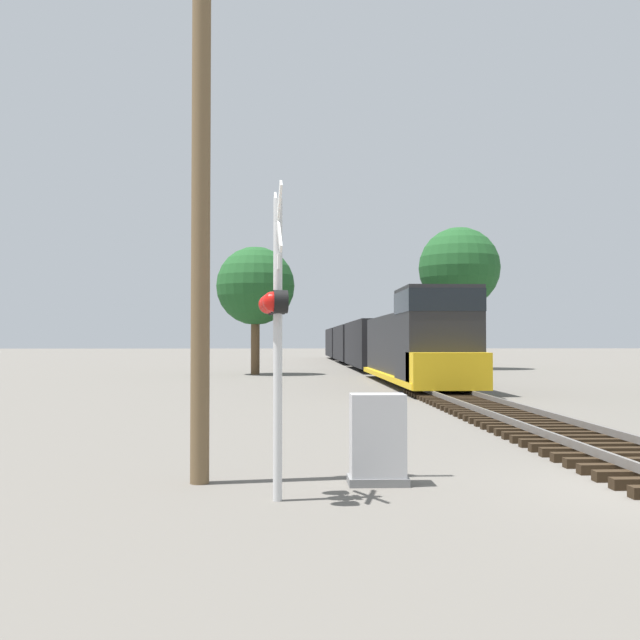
# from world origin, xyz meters

# --- Properties ---
(freight_train) EXTENTS (2.93, 67.96, 4.22)m
(freight_train) POSITION_xyz_m (0.00, 49.62, 1.85)
(freight_train) COLOR #232326
(freight_train) RESTS_ON ground
(crossing_signal_near) EXTENTS (0.41, 1.01, 4.15)m
(crossing_signal_near) POSITION_xyz_m (-6.03, -0.27, 2.45)
(crossing_signal_near) COLOR silver
(crossing_signal_near) RESTS_ON ground
(relay_cabinet) EXTENTS (0.87, 0.56, 1.32)m
(relay_cabinet) POSITION_xyz_m (-4.55, 0.80, 0.65)
(relay_cabinet) COLOR slate
(relay_cabinet) RESTS_ON ground
(utility_pole) EXTENTS (1.80, 0.28, 9.33)m
(utility_pole) POSITION_xyz_m (-7.17, 0.99, 4.80)
(utility_pole) COLOR brown
(utility_pole) RESTS_ON ground
(tree_mid_background) EXTENTS (4.91, 4.91, 8.02)m
(tree_mid_background) POSITION_xyz_m (-8.02, 36.76, 5.53)
(tree_mid_background) COLOR brown
(tree_mid_background) RESTS_ON ground
(tree_deep_background) EXTENTS (6.10, 6.10, 10.66)m
(tree_deep_background) POSITION_xyz_m (6.88, 45.47, 7.59)
(tree_deep_background) COLOR brown
(tree_deep_background) RESTS_ON ground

